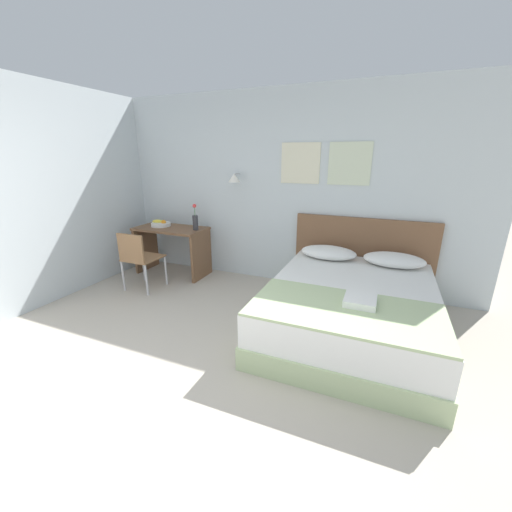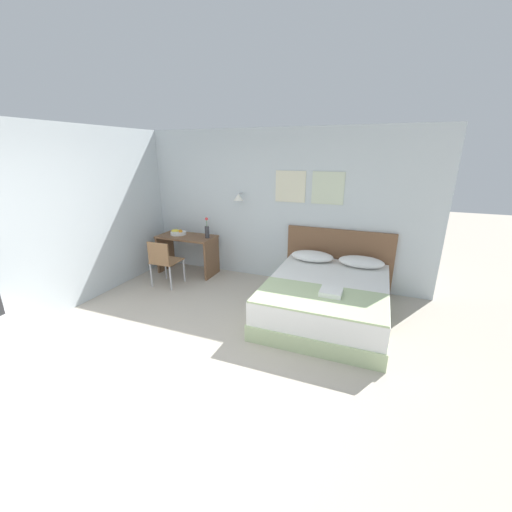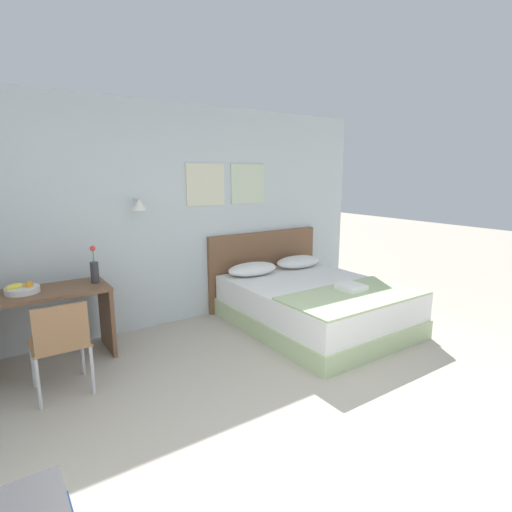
% 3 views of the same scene
% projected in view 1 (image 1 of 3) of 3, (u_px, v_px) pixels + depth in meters
% --- Properties ---
extents(ground_plane, '(24.00, 24.00, 0.00)m').
position_uv_depth(ground_plane, '(132.00, 425.00, 2.19)').
color(ground_plane, '#B2A899').
extents(wall_back, '(5.53, 0.31, 2.65)m').
position_uv_depth(wall_back, '(276.00, 190.00, 4.41)').
color(wall_back, silver).
rests_on(wall_back, ground_plane).
extents(bed, '(1.65, 2.09, 0.53)m').
position_uv_depth(bed, '(350.00, 309.00, 3.29)').
color(bed, '#B2C693').
rests_on(bed, ground_plane).
extents(headboard, '(1.77, 0.06, 1.04)m').
position_uv_depth(headboard, '(361.00, 257.00, 4.16)').
color(headboard, brown).
rests_on(headboard, ground_plane).
extents(pillow_left, '(0.70, 0.41, 0.16)m').
position_uv_depth(pillow_left, '(328.00, 252.00, 4.02)').
color(pillow_left, white).
rests_on(pillow_left, bed).
extents(pillow_right, '(0.70, 0.41, 0.16)m').
position_uv_depth(pillow_right, '(394.00, 260.00, 3.74)').
color(pillow_right, white).
rests_on(pillow_right, bed).
extents(throw_blanket, '(1.60, 0.84, 0.02)m').
position_uv_depth(throw_blanket, '(344.00, 310.00, 2.67)').
color(throw_blanket, '#B2C693').
rests_on(throw_blanket, bed).
extents(folded_towel_near_foot, '(0.27, 0.27, 0.06)m').
position_uv_depth(folded_towel_near_foot, '(360.00, 301.00, 2.74)').
color(folded_towel_near_foot, white).
rests_on(folded_towel_near_foot, throw_blanket).
extents(desk, '(1.09, 0.56, 0.74)m').
position_uv_depth(desk, '(172.00, 242.00, 4.88)').
color(desk, brown).
rests_on(desk, ground_plane).
extents(desk_chair, '(0.44, 0.44, 0.82)m').
position_uv_depth(desk_chair, '(138.00, 256.00, 4.25)').
color(desk_chair, '#8E6642').
rests_on(desk_chair, ground_plane).
extents(fruit_bowl, '(0.30, 0.30, 0.11)m').
position_uv_depth(fruit_bowl, '(161.00, 224.00, 4.90)').
color(fruit_bowl, silver).
rests_on(fruit_bowl, desk).
extents(flower_vase, '(0.08, 0.08, 0.39)m').
position_uv_depth(flower_vase, '(195.00, 221.00, 4.62)').
color(flower_vase, '#333338').
rests_on(flower_vase, desk).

